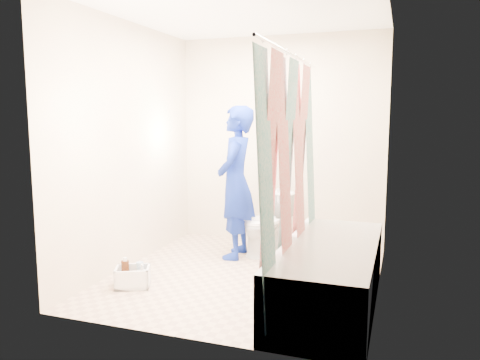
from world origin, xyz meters
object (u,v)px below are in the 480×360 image
(bathtub, at_px, (330,273))
(toilet, at_px, (266,223))
(cleaning_caddy, at_px, (134,278))
(plumber, at_px, (236,183))

(bathtub, bearing_deg, toilet, 125.64)
(toilet, bearing_deg, bathtub, -39.65)
(toilet, distance_m, cleaning_caddy, 1.60)
(bathtub, height_order, cleaning_caddy, bathtub)
(toilet, xyz_separation_m, plumber, (-0.27, -0.22, 0.47))
(plumber, bearing_deg, cleaning_caddy, -30.68)
(bathtub, xyz_separation_m, plumber, (-1.14, 1.00, 0.53))
(plumber, bearing_deg, toilet, 124.40)
(bathtub, distance_m, cleaning_caddy, 1.70)
(bathtub, distance_m, toilet, 1.50)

